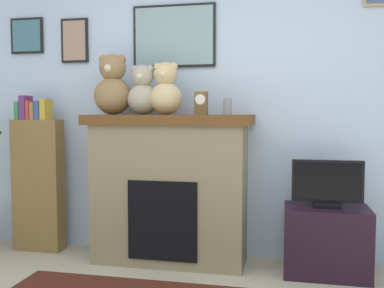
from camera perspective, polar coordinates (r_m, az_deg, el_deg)
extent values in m
cube|color=silver|center=(3.77, 3.89, 5.27)|extent=(5.20, 0.12, 2.60)
cube|color=black|center=(3.83, -2.37, 13.88)|extent=(0.72, 0.02, 0.53)
cube|color=#80A2AA|center=(3.82, -2.41, 13.91)|extent=(0.68, 0.00, 0.49)
cube|color=black|center=(4.15, -15.05, 12.88)|extent=(0.25, 0.02, 0.39)
cube|color=#A27F6E|center=(4.14, -15.12, 12.90)|extent=(0.21, 0.00, 0.35)
cube|color=black|center=(4.39, -20.71, 13.05)|extent=(0.32, 0.02, 0.32)
cube|color=teal|center=(4.38, -20.79, 13.06)|extent=(0.28, 0.00, 0.28)
cube|color=#837659|center=(3.61, -2.85, -6.43)|extent=(1.22, 0.48, 1.13)
cube|color=brown|center=(3.55, -2.88, 3.18)|extent=(1.34, 0.54, 0.08)
cube|color=black|center=(3.42, -3.90, -10.00)|extent=(0.55, 0.02, 0.62)
cube|color=brown|center=(4.12, -19.39, -5.09)|extent=(0.44, 0.16, 1.16)
cube|color=#327549|center=(4.16, -21.47, 4.06)|extent=(0.04, 0.13, 0.16)
cube|color=#5D2C6D|center=(4.13, -20.83, 4.44)|extent=(0.06, 0.13, 0.21)
cube|color=#B8362E|center=(4.10, -20.23, 4.17)|extent=(0.03, 0.13, 0.17)
cube|color=olive|center=(4.08, -19.75, 4.05)|extent=(0.04, 0.13, 0.15)
cube|color=#334A94|center=(4.06, -19.17, 4.16)|extent=(0.05, 0.13, 0.16)
cube|color=gold|center=(4.03, -18.49, 4.31)|extent=(0.05, 0.13, 0.18)
cube|color=black|center=(3.52, 17.08, -11.98)|extent=(0.62, 0.40, 0.52)
cube|color=black|center=(3.45, 17.17, -7.53)|extent=(0.20, 0.14, 0.04)
cube|color=black|center=(3.42, 17.23, -4.63)|extent=(0.52, 0.03, 0.31)
cube|color=black|center=(3.40, 17.26, -4.67)|extent=(0.48, 0.00, 0.27)
cylinder|color=gray|center=(3.44, 4.67, 4.89)|extent=(0.07, 0.07, 0.13)
cube|color=brown|center=(3.47, 1.20, 5.33)|extent=(0.10, 0.07, 0.18)
cylinder|color=white|center=(3.44, 1.08, 5.83)|extent=(0.08, 0.01, 0.08)
sphere|color=olive|center=(3.69, -10.27, 6.17)|extent=(0.31, 0.31, 0.31)
sphere|color=olive|center=(3.71, -10.32, 9.76)|extent=(0.22, 0.22, 0.22)
sphere|color=olive|center=(3.74, -11.45, 10.71)|extent=(0.08, 0.08, 0.08)
sphere|color=olive|center=(3.69, -9.20, 10.85)|extent=(0.08, 0.08, 0.08)
sphere|color=beige|center=(3.62, -10.86, 9.71)|extent=(0.07, 0.07, 0.07)
sphere|color=#A49E89|center=(3.60, -6.44, 5.81)|extent=(0.25, 0.25, 0.25)
sphere|color=#A49E89|center=(3.61, -6.46, 8.81)|extent=(0.18, 0.18, 0.18)
sphere|color=#A49E89|center=(3.64, -7.43, 9.62)|extent=(0.06, 0.06, 0.06)
sphere|color=#A49E89|center=(3.60, -5.50, 9.70)|extent=(0.06, 0.06, 0.06)
sphere|color=beige|center=(3.54, -6.84, 8.75)|extent=(0.05, 0.05, 0.05)
sphere|color=#CEB481|center=(3.54, -3.42, 5.94)|extent=(0.26, 0.26, 0.26)
sphere|color=#CEB481|center=(3.55, -3.44, 9.11)|extent=(0.19, 0.19, 0.19)
sphere|color=#CEB481|center=(3.58, -4.47, 9.98)|extent=(0.07, 0.07, 0.07)
sphere|color=#CEB481|center=(3.54, -2.40, 10.05)|extent=(0.07, 0.07, 0.07)
sphere|color=beige|center=(3.48, -3.77, 9.06)|extent=(0.06, 0.06, 0.06)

